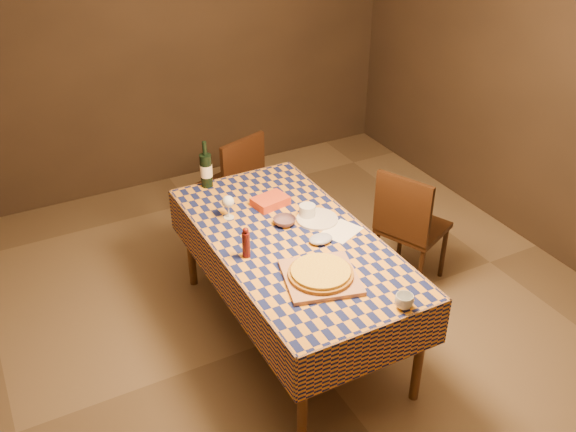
# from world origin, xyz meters

# --- Properties ---
(room) EXTENTS (5.00, 5.10, 2.70)m
(room) POSITION_xyz_m (0.00, 0.00, 1.35)
(room) COLOR brown
(room) RESTS_ON ground
(dining_table) EXTENTS (0.94, 1.84, 0.77)m
(dining_table) POSITION_xyz_m (0.00, 0.00, 0.69)
(dining_table) COLOR brown
(dining_table) RESTS_ON ground
(cutting_board) EXTENTS (0.49, 0.49, 0.03)m
(cutting_board) POSITION_xyz_m (-0.05, -0.44, 0.78)
(cutting_board) COLOR #AA7150
(cutting_board) RESTS_ON dining_table
(pizza) EXTENTS (0.39, 0.39, 0.04)m
(pizza) POSITION_xyz_m (-0.05, -0.44, 0.81)
(pizza) COLOR #8C5917
(pizza) RESTS_ON cutting_board
(pepper_mill) EXTENTS (0.06, 0.06, 0.20)m
(pepper_mill) POSITION_xyz_m (-0.32, -0.05, 0.86)
(pepper_mill) COLOR #4B1111
(pepper_mill) RESTS_ON dining_table
(bowl) EXTENTS (0.18, 0.18, 0.04)m
(bowl) POSITION_xyz_m (0.03, 0.16, 0.79)
(bowl) COLOR #5C434E
(bowl) RESTS_ON dining_table
(wine_glass) EXTENTS (0.09, 0.09, 0.16)m
(wine_glass) POSITION_xyz_m (-0.24, 0.40, 0.88)
(wine_glass) COLOR white
(wine_glass) RESTS_ON dining_table
(wine_bottle) EXTENTS (0.11, 0.11, 0.34)m
(wine_bottle) POSITION_xyz_m (-0.21, 0.86, 0.90)
(wine_bottle) COLOR black
(wine_bottle) RESTS_ON dining_table
(deli_tub) EXTENTS (0.11, 0.11, 0.09)m
(deli_tub) POSITION_xyz_m (0.20, 0.17, 0.81)
(deli_tub) COLOR silver
(deli_tub) RESTS_ON dining_table
(takeout_container) EXTENTS (0.25, 0.20, 0.06)m
(takeout_container) POSITION_xyz_m (0.06, 0.42, 0.80)
(takeout_container) COLOR #D1421B
(takeout_container) RESTS_ON dining_table
(white_plate) EXTENTS (0.34, 0.34, 0.02)m
(white_plate) POSITION_xyz_m (0.24, 0.11, 0.78)
(white_plate) COLOR silver
(white_plate) RESTS_ON dining_table
(tumbler) EXTENTS (0.13, 0.13, 0.08)m
(tumbler) POSITION_xyz_m (0.21, -0.85, 0.81)
(tumbler) COLOR silver
(tumbler) RESTS_ON dining_table
(flour_patch) EXTENTS (0.28, 0.25, 0.00)m
(flour_patch) POSITION_xyz_m (0.31, -0.08, 0.77)
(flour_patch) COLOR white
(flour_patch) RESTS_ON dining_table
(flour_bag) EXTENTS (0.17, 0.14, 0.04)m
(flour_bag) POSITION_xyz_m (0.13, -0.12, 0.79)
(flour_bag) COLOR #9AA5C5
(flour_bag) RESTS_ON dining_table
(chair_far) EXTENTS (0.53, 0.54, 0.93)m
(chair_far) POSITION_xyz_m (0.15, 1.23, 0.52)
(chair_far) COLOR black
(chair_far) RESTS_ON ground
(chair_right) EXTENTS (0.56, 0.56, 0.93)m
(chair_right) POSITION_xyz_m (0.99, 0.11, 0.52)
(chair_right) COLOR black
(chair_right) RESTS_ON ground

